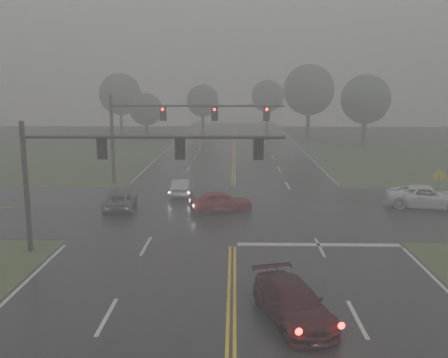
{
  "coord_description": "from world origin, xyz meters",
  "views": [
    {
      "loc": [
        0.1,
        -10.68,
        8.26
      ],
      "look_at": [
        -0.48,
        16.0,
        3.2
      ],
      "focal_mm": 40.0,
      "sensor_mm": 36.0,
      "label": 1
    }
  ],
  "objects_px": {
    "car_grey": "(121,209)",
    "signal_gantry_far": "(166,121)",
    "pickup_white": "(427,208)",
    "signal_gantry_near": "(106,160)",
    "sedan_red": "(221,212)",
    "sedan_maroon": "(292,320)",
    "sedan_silver": "(183,196)"
  },
  "relations": [
    {
      "from": "car_grey",
      "to": "signal_gantry_far",
      "type": "height_order",
      "value": "signal_gantry_far"
    },
    {
      "from": "pickup_white",
      "to": "signal_gantry_near",
      "type": "bearing_deg",
      "value": 128.8
    },
    {
      "from": "sedan_red",
      "to": "pickup_white",
      "type": "height_order",
      "value": "pickup_white"
    },
    {
      "from": "sedan_maroon",
      "to": "car_grey",
      "type": "height_order",
      "value": "sedan_maroon"
    },
    {
      "from": "sedan_red",
      "to": "sedan_silver",
      "type": "bearing_deg",
      "value": 18.34
    },
    {
      "from": "sedan_red",
      "to": "signal_gantry_near",
      "type": "distance_m",
      "value": 10.72
    },
    {
      "from": "signal_gantry_far",
      "to": "sedan_maroon",
      "type": "bearing_deg",
      "value": -72.62
    },
    {
      "from": "sedan_red",
      "to": "car_grey",
      "type": "relative_size",
      "value": 0.97
    },
    {
      "from": "sedan_maroon",
      "to": "sedan_red",
      "type": "xyz_separation_m",
      "value": [
        -2.97,
        15.36,
        0.0
      ]
    },
    {
      "from": "car_grey",
      "to": "sedan_silver",
      "type": "bearing_deg",
      "value": -136.48
    },
    {
      "from": "car_grey",
      "to": "signal_gantry_far",
      "type": "bearing_deg",
      "value": -107.37
    },
    {
      "from": "pickup_white",
      "to": "signal_gantry_near",
      "type": "height_order",
      "value": "signal_gantry_near"
    },
    {
      "from": "pickup_white",
      "to": "signal_gantry_far",
      "type": "distance_m",
      "value": 21.24
    },
    {
      "from": "signal_gantry_far",
      "to": "sedan_red",
      "type": "bearing_deg",
      "value": -63.29
    },
    {
      "from": "car_grey",
      "to": "pickup_white",
      "type": "relative_size",
      "value": 0.79
    },
    {
      "from": "car_grey",
      "to": "pickup_white",
      "type": "xyz_separation_m",
      "value": [
        20.77,
        0.82,
        0.0
      ]
    },
    {
      "from": "pickup_white",
      "to": "sedan_silver",
      "type": "bearing_deg",
      "value": 91.45
    },
    {
      "from": "sedan_red",
      "to": "signal_gantry_far",
      "type": "distance_m",
      "value": 12.0
    },
    {
      "from": "sedan_red",
      "to": "sedan_silver",
      "type": "distance_m",
      "value": 5.71
    },
    {
      "from": "sedan_maroon",
      "to": "pickup_white",
      "type": "relative_size",
      "value": 0.86
    },
    {
      "from": "sedan_silver",
      "to": "car_grey",
      "type": "height_order",
      "value": "sedan_silver"
    },
    {
      "from": "pickup_white",
      "to": "signal_gantry_far",
      "type": "height_order",
      "value": "signal_gantry_far"
    },
    {
      "from": "sedan_silver",
      "to": "sedan_red",
      "type": "bearing_deg",
      "value": 124.29
    },
    {
      "from": "signal_gantry_near",
      "to": "car_grey",
      "type": "bearing_deg",
      "value": 99.2
    },
    {
      "from": "sedan_silver",
      "to": "signal_gantry_near",
      "type": "height_order",
      "value": "signal_gantry_near"
    },
    {
      "from": "sedan_maroon",
      "to": "signal_gantry_near",
      "type": "xyz_separation_m",
      "value": [
        -8.36,
        7.33,
        4.63
      ]
    },
    {
      "from": "sedan_maroon",
      "to": "sedan_red",
      "type": "distance_m",
      "value": 15.64
    },
    {
      "from": "car_grey",
      "to": "signal_gantry_near",
      "type": "height_order",
      "value": "signal_gantry_near"
    },
    {
      "from": "car_grey",
      "to": "pickup_white",
      "type": "distance_m",
      "value": 20.79
    },
    {
      "from": "sedan_red",
      "to": "pickup_white",
      "type": "xyz_separation_m",
      "value": [
        13.99,
        1.38,
        0.0
      ]
    },
    {
      "from": "sedan_red",
      "to": "car_grey",
      "type": "height_order",
      "value": "sedan_red"
    },
    {
      "from": "signal_gantry_near",
      "to": "signal_gantry_far",
      "type": "xyz_separation_m",
      "value": [
        0.54,
        17.67,
        0.62
      ]
    }
  ]
}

